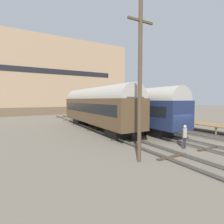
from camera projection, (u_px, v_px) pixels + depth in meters
The scene contains 10 objects.
ground_plane at pixel (177, 141), 16.09m from camera, with size 200.00×200.00×0.00m, color #60594C.
track_left at pixel (143, 145), 14.12m from camera, with size 2.60×60.00×0.26m.
track_middle at pixel (177, 139), 16.08m from camera, with size 2.60×60.00×0.26m.
track_right at pixel (204, 135), 18.05m from camera, with size 2.60×60.00×0.26m.
train_car_navy at pixel (128, 106), 22.91m from camera, with size 2.90×17.44×5.08m.
train_car_brown at pixel (96, 106), 22.12m from camera, with size 3.01×16.94×5.34m.
station_platform at pixel (222, 126), 18.94m from camera, with size 2.47×14.02×0.98m.
person_worker at pixel (185, 134), 13.50m from camera, with size 0.32×0.32×1.84m.
utility_pole at pixel (140, 81), 10.40m from camera, with size 1.80×0.24×9.55m.
warehouse_building at pixel (56, 78), 49.24m from camera, with size 38.39×12.44×19.49m.
Camera 1 is at (-13.02, -10.89, 3.82)m, focal length 28.00 mm.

